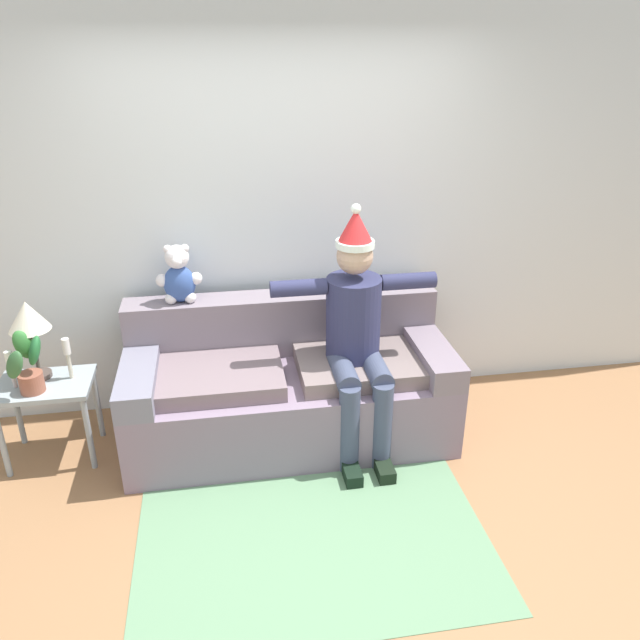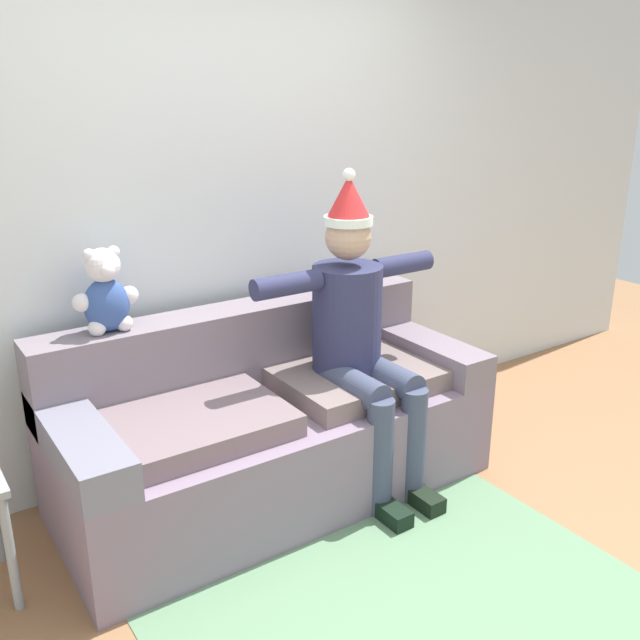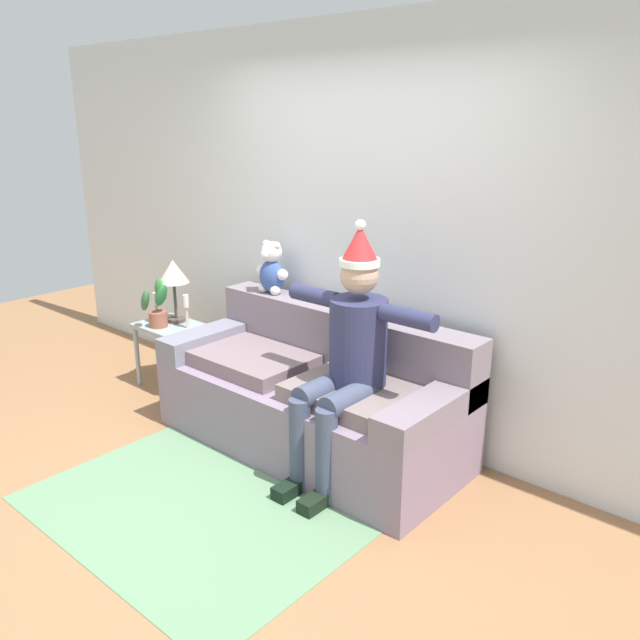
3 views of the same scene
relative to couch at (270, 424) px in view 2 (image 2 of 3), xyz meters
The scene contains 6 objects.
ground_plane 1.08m from the couch, 90.00° to the right, with size 10.00×10.00×0.00m, color #966944.
back_wall 1.13m from the couch, 90.00° to the left, with size 7.00×0.10×2.70m, color silver.
couch is the anchor object (origin of this frame).
person_seated 0.63m from the couch, 22.13° to the right, with size 1.02×0.77×1.55m.
teddy_bear 0.99m from the couch, 157.10° to the left, with size 0.29×0.17×0.38m.
area_rug 1.10m from the couch, 90.00° to the right, with size 1.84×1.26×0.01m, color #648C65.
Camera 2 is at (-1.49, -1.61, 1.90)m, focal length 38.79 mm.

